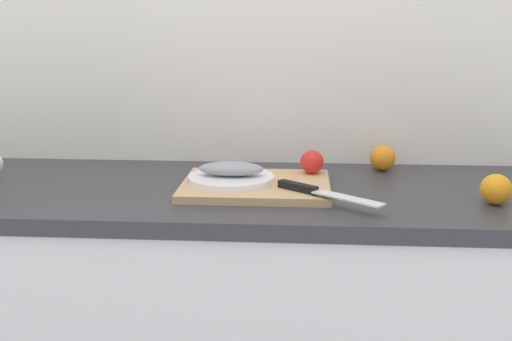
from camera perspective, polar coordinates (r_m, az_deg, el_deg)
back_wall at (r=1.91m, az=-3.27°, el=11.26°), size 3.20×0.05×2.50m
cutting_board at (r=1.61m, az=-0.00°, el=-1.38°), size 0.37×0.30×0.02m
white_plate at (r=1.61m, az=-2.24°, el=-0.73°), size 0.22×0.22×0.01m
fish_fillet at (r=1.61m, az=-2.25°, el=0.15°), size 0.16×0.07×0.04m
chef_knife at (r=1.50m, az=5.36°, el=-1.84°), size 0.24×0.20×0.02m
tomato_0 at (r=1.70m, az=5.06°, el=0.78°), size 0.06×0.06×0.06m
orange_0 at (r=1.58m, az=20.77°, el=-1.58°), size 0.07×0.07×0.07m
orange_2 at (r=1.85m, az=11.32°, el=1.11°), size 0.07×0.07×0.07m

